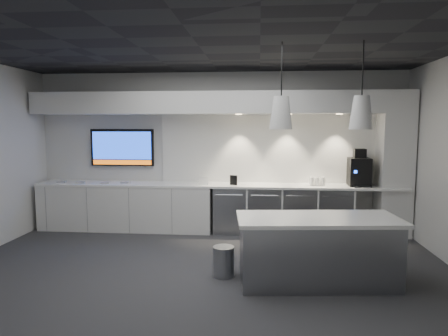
# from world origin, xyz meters

# --- Properties ---
(floor) EXTENTS (7.00, 7.00, 0.00)m
(floor) POSITION_xyz_m (0.00, 0.00, 0.00)
(floor) COLOR #2F2F31
(floor) RESTS_ON ground
(ceiling) EXTENTS (7.00, 7.00, 0.00)m
(ceiling) POSITION_xyz_m (0.00, 0.00, 3.00)
(ceiling) COLOR black
(ceiling) RESTS_ON wall_back
(wall_back) EXTENTS (7.00, 0.00, 7.00)m
(wall_back) POSITION_xyz_m (0.00, 2.50, 1.50)
(wall_back) COLOR silver
(wall_back) RESTS_ON floor
(wall_front) EXTENTS (7.00, 0.00, 7.00)m
(wall_front) POSITION_xyz_m (0.00, -2.50, 1.50)
(wall_front) COLOR silver
(wall_front) RESTS_ON floor
(back_counter) EXTENTS (6.80, 0.65, 0.04)m
(back_counter) POSITION_xyz_m (0.00, 2.17, 0.88)
(back_counter) COLOR white
(back_counter) RESTS_ON left_base_cabinets
(left_base_cabinets) EXTENTS (3.30, 0.63, 0.86)m
(left_base_cabinets) POSITION_xyz_m (-1.75, 2.17, 0.43)
(left_base_cabinets) COLOR white
(left_base_cabinets) RESTS_ON floor
(fridge_unit_a) EXTENTS (0.60, 0.61, 0.85)m
(fridge_unit_a) POSITION_xyz_m (0.25, 2.17, 0.42)
(fridge_unit_a) COLOR gray
(fridge_unit_a) RESTS_ON floor
(fridge_unit_b) EXTENTS (0.60, 0.61, 0.85)m
(fridge_unit_b) POSITION_xyz_m (0.88, 2.17, 0.42)
(fridge_unit_b) COLOR gray
(fridge_unit_b) RESTS_ON floor
(fridge_unit_c) EXTENTS (0.60, 0.61, 0.85)m
(fridge_unit_c) POSITION_xyz_m (1.51, 2.17, 0.42)
(fridge_unit_c) COLOR gray
(fridge_unit_c) RESTS_ON floor
(fridge_unit_d) EXTENTS (0.60, 0.61, 0.85)m
(fridge_unit_d) POSITION_xyz_m (2.14, 2.17, 0.42)
(fridge_unit_d) COLOR gray
(fridge_unit_d) RESTS_ON floor
(backsplash) EXTENTS (4.60, 0.03, 1.30)m
(backsplash) POSITION_xyz_m (1.20, 2.48, 1.55)
(backsplash) COLOR white
(backsplash) RESTS_ON wall_back
(soffit) EXTENTS (6.90, 0.60, 0.40)m
(soffit) POSITION_xyz_m (0.00, 2.20, 2.40)
(soffit) COLOR white
(soffit) RESTS_ON wall_back
(column) EXTENTS (0.55, 0.55, 2.60)m
(column) POSITION_xyz_m (3.20, 2.20, 1.30)
(column) COLOR white
(column) RESTS_ON floor
(wall_tv) EXTENTS (1.25, 0.07, 0.72)m
(wall_tv) POSITION_xyz_m (-1.90, 2.45, 1.56)
(wall_tv) COLOR black
(wall_tv) RESTS_ON wall_back
(island) EXTENTS (2.09, 1.06, 0.85)m
(island) POSITION_xyz_m (1.52, -0.19, 0.43)
(island) COLOR gray
(island) RESTS_ON floor
(bin) EXTENTS (0.34, 0.34, 0.40)m
(bin) POSITION_xyz_m (0.32, -0.06, 0.20)
(bin) COLOR gray
(bin) RESTS_ON floor
(coffee_machine) EXTENTS (0.39, 0.55, 0.67)m
(coffee_machine) POSITION_xyz_m (2.59, 2.20, 1.18)
(coffee_machine) COLOR black
(coffee_machine) RESTS_ON back_counter
(sign_black) EXTENTS (0.14, 0.06, 0.18)m
(sign_black) POSITION_xyz_m (0.31, 2.09, 0.99)
(sign_black) COLOR black
(sign_black) RESTS_ON back_counter
(sign_white) EXTENTS (0.18, 0.06, 0.14)m
(sign_white) POSITION_xyz_m (-0.24, 2.05, 0.97)
(sign_white) COLOR white
(sign_white) RESTS_ON back_counter
(cup_cluster) EXTENTS (0.28, 0.18, 0.15)m
(cup_cluster) POSITION_xyz_m (1.84, 2.17, 0.98)
(cup_cluster) COLOR white
(cup_cluster) RESTS_ON back_counter
(tray_a) EXTENTS (0.19, 0.19, 0.02)m
(tray_a) POSITION_xyz_m (-3.01, 2.14, 0.91)
(tray_a) COLOR #A1A1A1
(tray_a) RESTS_ON back_counter
(tray_b) EXTENTS (0.20, 0.20, 0.02)m
(tray_b) POSITION_xyz_m (-2.61, 2.08, 0.91)
(tray_b) COLOR #A1A1A1
(tray_b) RESTS_ON back_counter
(tray_c) EXTENTS (0.20, 0.20, 0.02)m
(tray_c) POSITION_xyz_m (-2.14, 2.09, 0.91)
(tray_c) COLOR #A1A1A1
(tray_c) RESTS_ON back_counter
(tray_d) EXTENTS (0.17, 0.17, 0.02)m
(tray_d) POSITION_xyz_m (-1.76, 2.17, 0.91)
(tray_d) COLOR #A1A1A1
(tray_d) RESTS_ON back_counter
(pendant_left) EXTENTS (0.28, 0.28, 1.10)m
(pendant_left) POSITION_xyz_m (1.04, -0.19, 2.15)
(pendant_left) COLOR white
(pendant_left) RESTS_ON ceiling
(pendant_right) EXTENTS (0.28, 0.28, 1.10)m
(pendant_right) POSITION_xyz_m (2.00, -0.19, 2.15)
(pendant_right) COLOR white
(pendant_right) RESTS_ON ceiling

